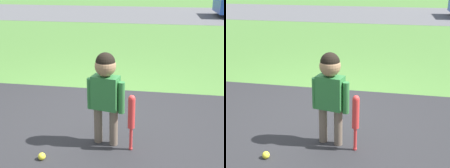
% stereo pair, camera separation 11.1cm
% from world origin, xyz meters
% --- Properties ---
extents(ground_plane, '(60.00, 60.00, 0.00)m').
position_xyz_m(ground_plane, '(0.00, 0.00, 0.00)').
color(ground_plane, '#477533').
extents(street_strip, '(40.00, 6.00, 0.01)m').
position_xyz_m(street_strip, '(0.00, 10.77, 0.00)').
color(street_strip, '#59595B').
rests_on(street_strip, ground).
extents(child, '(0.40, 0.21, 1.00)m').
position_xyz_m(child, '(0.28, -0.61, 0.65)').
color(child, '#6B5B4C').
rests_on(child, ground).
extents(baseball_bat, '(0.07, 0.07, 0.61)m').
position_xyz_m(baseball_bat, '(0.55, -0.70, 0.39)').
color(baseball_bat, red).
rests_on(baseball_bat, ground).
extents(sports_ball, '(0.07, 0.07, 0.07)m').
position_xyz_m(sports_ball, '(-0.28, -1.02, 0.04)').
color(sports_ball, yellow).
rests_on(sports_ball, ground).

